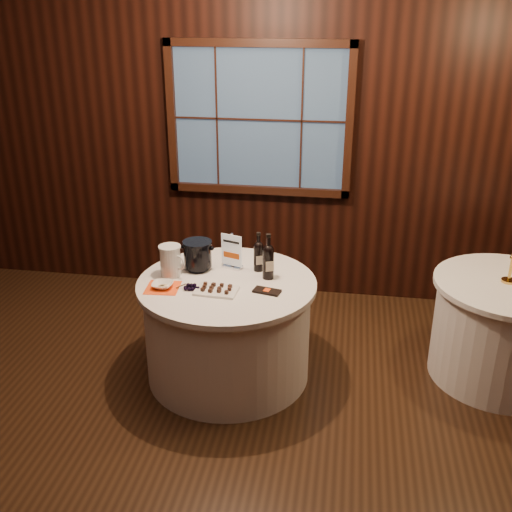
% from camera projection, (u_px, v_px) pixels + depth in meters
% --- Properties ---
extents(ground, '(6.00, 6.00, 0.00)m').
position_uv_depth(ground, '(196.00, 465.00, 3.64)').
color(ground, black).
rests_on(ground, ground).
extents(back_wall, '(6.00, 0.10, 3.00)m').
position_uv_depth(back_wall, '(259.00, 131.00, 5.29)').
color(back_wall, black).
rests_on(back_wall, ground).
extents(main_table, '(1.28, 1.28, 0.77)m').
position_uv_depth(main_table, '(228.00, 328.00, 4.40)').
color(main_table, white).
rests_on(main_table, ground).
extents(side_table, '(1.08, 1.08, 0.77)m').
position_uv_depth(side_table, '(504.00, 330.00, 4.38)').
color(side_table, white).
rests_on(side_table, ground).
extents(sign_stand, '(0.16, 0.12, 0.27)m').
position_uv_depth(sign_stand, '(232.00, 256.00, 4.43)').
color(sign_stand, silver).
rests_on(sign_stand, main_table).
extents(port_bottle_left, '(0.07, 0.08, 0.30)m').
position_uv_depth(port_bottle_left, '(258.00, 254.00, 4.37)').
color(port_bottle_left, black).
rests_on(port_bottle_left, main_table).
extents(port_bottle_right, '(0.08, 0.09, 0.34)m').
position_uv_depth(port_bottle_right, '(268.00, 259.00, 4.24)').
color(port_bottle_right, black).
rests_on(port_bottle_right, main_table).
extents(ice_bucket, '(0.22, 0.22, 0.22)m').
position_uv_depth(ice_bucket, '(198.00, 255.00, 4.39)').
color(ice_bucket, black).
rests_on(ice_bucket, main_table).
extents(chocolate_plate, '(0.30, 0.21, 0.04)m').
position_uv_depth(chocolate_plate, '(216.00, 290.00, 4.09)').
color(chocolate_plate, white).
rests_on(chocolate_plate, main_table).
extents(chocolate_box, '(0.20, 0.13, 0.02)m').
position_uv_depth(chocolate_box, '(267.00, 291.00, 4.09)').
color(chocolate_box, black).
rests_on(chocolate_box, main_table).
extents(grape_bunch, '(0.17, 0.07, 0.04)m').
position_uv_depth(grape_bunch, '(191.00, 287.00, 4.12)').
color(grape_bunch, black).
rests_on(grape_bunch, main_table).
extents(glass_pitcher, '(0.21, 0.16, 0.23)m').
position_uv_depth(glass_pitcher, '(171.00, 261.00, 4.30)').
color(glass_pitcher, silver).
rests_on(glass_pitcher, main_table).
extents(orange_napkin, '(0.24, 0.24, 0.00)m').
position_uv_depth(orange_napkin, '(163.00, 288.00, 4.15)').
color(orange_napkin, '#FF4E15').
rests_on(orange_napkin, main_table).
extents(cracker_bowl, '(0.15, 0.15, 0.04)m').
position_uv_depth(cracker_bowl, '(163.00, 285.00, 4.14)').
color(cracker_bowl, white).
rests_on(cracker_bowl, orange_napkin).
extents(brass_candlestick, '(0.10, 0.10, 0.37)m').
position_uv_depth(brass_candlestick, '(511.00, 265.00, 4.19)').
color(brass_candlestick, gold).
rests_on(brass_candlestick, side_table).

